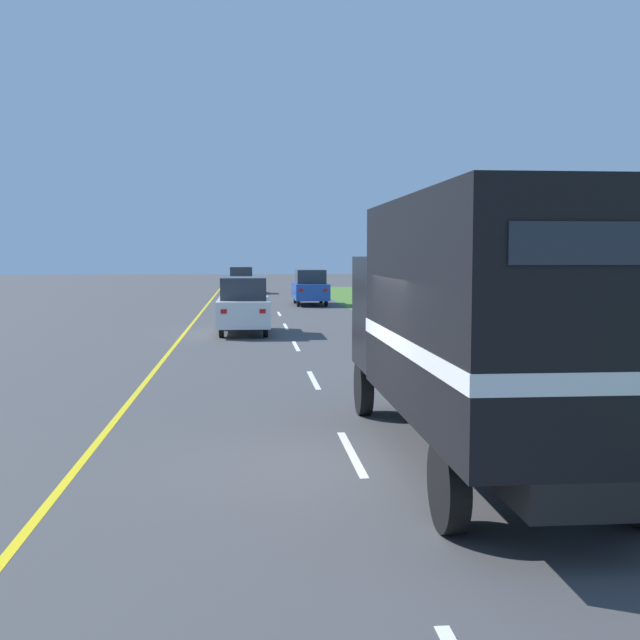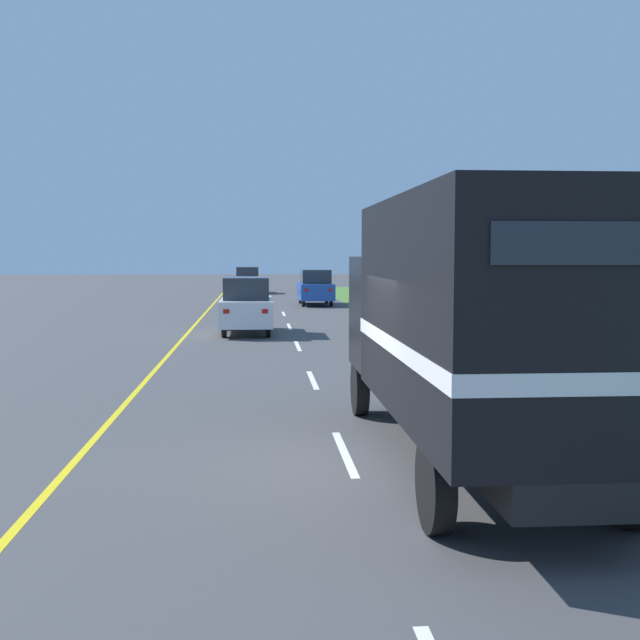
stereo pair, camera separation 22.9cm
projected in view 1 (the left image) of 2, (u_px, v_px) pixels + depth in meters
ground_plane at (357, 464)px, 10.71m from camera, size 200.00×200.00×0.00m
grass_shoulder at (621, 323)px, 32.67m from camera, size 20.00×72.66×0.01m
edge_line_yellow at (190, 326)px, 31.12m from camera, size 0.12×72.66×0.01m
centre_dash_near at (351, 453)px, 11.32m from camera, size 0.12×2.60×0.01m
centre_dash_mid_a at (314, 380)px, 17.87m from camera, size 0.12×2.60×0.01m
centre_dash_mid_b at (296, 346)px, 24.42m from camera, size 0.12×2.60×0.01m
centre_dash_far at (286, 327)px, 30.97m from camera, size 0.12×2.60×0.01m
centre_dash_farthest at (279, 314)px, 37.52m from camera, size 0.12×2.60×0.01m
horse_trailer_truck at (481, 320)px, 10.42m from camera, size 2.38×8.02×3.49m
lead_car_white at (244, 305)px, 28.18m from camera, size 1.80×4.29×1.99m
lead_car_blue_ahead at (310, 287)px, 44.01m from camera, size 1.80×4.62×1.95m
lead_car_grey_ahead at (241, 280)px, 57.29m from camera, size 1.80×4.06×1.88m
highway_sign at (533, 291)px, 19.92m from camera, size 1.89×0.09×2.97m
roadside_tree_mid at (577, 238)px, 31.94m from camera, size 4.54×4.54×5.73m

